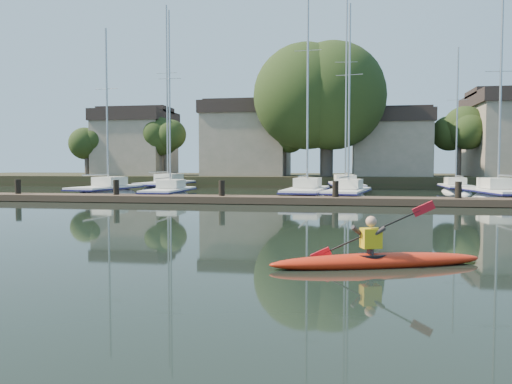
% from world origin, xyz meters
% --- Properties ---
extents(ground, '(160.00, 160.00, 0.00)m').
position_xyz_m(ground, '(0.00, 0.00, 0.00)').
color(ground, black).
rests_on(ground, ground).
extents(kayak, '(4.30, 1.97, 1.39)m').
position_xyz_m(kayak, '(3.92, -1.96, 0.17)').
color(kayak, red).
rests_on(kayak, ground).
extents(dock, '(34.00, 2.00, 1.80)m').
position_xyz_m(dock, '(0.00, 14.00, 0.20)').
color(dock, '#4E382C').
rests_on(dock, ground).
extents(sailboat_0, '(2.89, 7.95, 12.34)m').
position_xyz_m(sailboat_0, '(-12.03, 18.98, -0.20)').
color(sailboat_0, white).
rests_on(sailboat_0, ground).
extents(sailboat_1, '(2.28, 7.87, 12.74)m').
position_xyz_m(sailboat_1, '(-7.24, 17.73, -0.17)').
color(sailboat_1, white).
rests_on(sailboat_1, ground).
extents(sailboat_2, '(2.80, 9.41, 15.37)m').
position_xyz_m(sailboat_2, '(1.23, 18.40, -0.19)').
color(sailboat_2, white).
rests_on(sailboat_2, ground).
extents(sailboat_3, '(3.41, 8.11, 12.70)m').
position_xyz_m(sailboat_3, '(3.69, 17.88, -0.19)').
color(sailboat_3, white).
rests_on(sailboat_3, ground).
extents(sailboat_4, '(2.89, 7.67, 12.75)m').
position_xyz_m(sailboat_4, '(12.13, 18.10, -0.21)').
color(sailboat_4, white).
rests_on(sailboat_4, ground).
extents(sailboat_5, '(2.77, 10.03, 16.44)m').
position_xyz_m(sailboat_5, '(-10.81, 27.22, -0.20)').
color(sailboat_5, white).
rests_on(sailboat_5, ground).
extents(sailboat_6, '(3.07, 10.84, 17.00)m').
position_xyz_m(sailboat_6, '(3.67, 27.05, -0.20)').
color(sailboat_6, white).
rests_on(sailboat_6, ground).
extents(sailboat_7, '(2.28, 7.48, 11.93)m').
position_xyz_m(sailboat_7, '(11.77, 27.10, -0.18)').
color(sailboat_7, white).
rests_on(sailboat_7, ground).
extents(shore, '(90.00, 25.25, 12.75)m').
position_xyz_m(shore, '(1.61, 40.29, 3.23)').
color(shore, '#263018').
rests_on(shore, ground).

